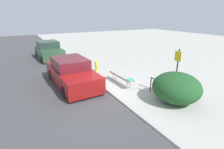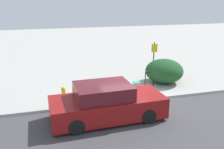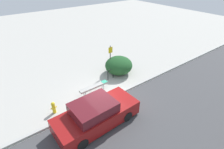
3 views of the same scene
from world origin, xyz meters
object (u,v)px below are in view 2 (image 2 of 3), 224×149
Objects in this scene: bike_rack at (149,77)px; fire_hydrant at (64,94)px; sign_post at (154,58)px; bench at (121,85)px; parked_car_near at (107,104)px.

fire_hydrant is at bearing -168.23° from bike_rack.
bike_rack is 0.36× the size of sign_post.
bike_rack is 1.31m from sign_post.
fire_hydrant is (-2.88, -0.26, -0.08)m from bench.
fire_hydrant is 0.17× the size of parked_car_near.
bike_rack is (1.91, 0.74, 0.01)m from bench.
bike_rack is at bearing 42.54° from parked_car_near.
bench is 2.90m from fire_hydrant.
sign_post is 5.57m from parked_car_near.
parked_car_near is at bearing -133.88° from sign_post.
bike_rack is 0.18× the size of parked_car_near.
fire_hydrant is 2.69m from parked_car_near.
parked_car_near is (-3.83, -3.98, -0.71)m from sign_post.
parked_car_near is at bearing -55.08° from fire_hydrant.
bike_rack is 4.90m from fire_hydrant.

